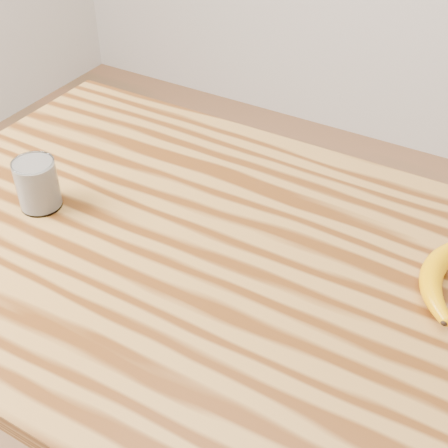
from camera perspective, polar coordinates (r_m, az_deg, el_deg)
The scene contains 3 objects.
table at distance 1.12m, azimuth -1.08°, elevation -7.74°, with size 1.20×0.80×0.90m.
smoothie_glass at distance 1.16m, azimuth -16.71°, elevation 3.51°, with size 0.07×0.07×0.09m.
banana at distance 1.04m, azimuth 18.70°, elevation -3.67°, with size 0.11×0.30×0.04m, color #E59800, non-canonical shape.
Camera 1 is at (0.41, -0.66, 1.58)m, focal length 50.00 mm.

